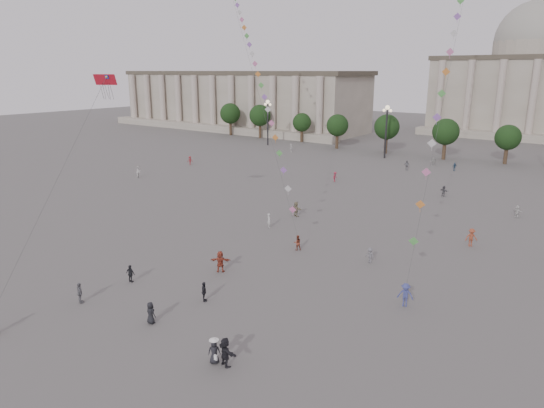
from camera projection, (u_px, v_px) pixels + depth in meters
The scene contains 30 objects.
ground at pixel (181, 309), 36.36m from camera, with size 360.00×360.00×0.00m, color #5C5956.
hall_west at pixel (237, 100), 149.91m from camera, with size 84.00×26.22×17.20m.
hall_central at pixel (529, 82), 132.37m from camera, with size 48.30×34.30×35.50m.
tree_row at pixel (474, 133), 95.17m from camera, with size 137.12×5.12×8.00m.
lamp_post_far_west at pixel (268, 114), 114.43m from camera, with size 2.00×0.90×10.65m.
lamp_post_mid_west at pixel (387, 122), 97.12m from camera, with size 2.00×0.90×10.65m.
person_crowd_0 at pixel (455, 167), 86.33m from camera, with size 0.88×0.37×1.50m, color #3A6183.
person_crowd_1 at pixel (139, 172), 81.03m from camera, with size 0.93×0.73×1.92m, color white.
person_crowd_2 at pixel (190, 161), 91.66m from camera, with size 1.07×0.62×1.66m, color maroon.
person_crowd_3 at pixel (225, 352), 29.12m from camera, with size 1.72×0.55×1.86m, color black.
person_crowd_4 at pixel (433, 162), 91.13m from camera, with size 1.41×0.45×1.52m, color #ADADA9.
person_crowd_6 at pixel (370, 255), 44.89m from camera, with size 0.96×0.55×1.49m, color slate.
person_crowd_7 at pixel (517, 211), 58.89m from camera, with size 1.39×0.44×1.50m, color silver.
person_crowd_8 at pixel (471, 237), 49.07m from camera, with size 1.22×0.70×1.89m, color brown.
person_crowd_10 at pixel (291, 148), 106.47m from camera, with size 0.65×0.43×1.78m, color #B8B9B4.
person_crowd_12 at pixel (444, 191), 68.76m from camera, with size 1.40×0.45×1.51m, color #5D5C61.
person_crowd_13 at pixel (269, 221), 54.92m from camera, with size 0.62×0.41×1.70m, color #BBBBB7.
person_crowd_16 at pixel (407, 165), 86.89m from camera, with size 1.04×0.43×1.77m, color slate.
person_crowd_17 at pixel (335, 177), 77.93m from camera, with size 1.02×0.59×1.58m, color #9B2A3D.
person_crowd_18 at pixel (296, 209), 59.30m from camera, with size 1.70×0.54×1.83m, color #837A5B.
person_crowd_19 at pixel (151, 313), 34.09m from camera, with size 0.79×0.51×1.61m, color black.
tourist_1 at pixel (204, 292), 37.36m from camera, with size 0.93×0.39×1.58m, color black.
tourist_2 at pixel (220, 261), 42.83m from camera, with size 1.80×0.57×1.95m, color #9C3D2A.
tourist_3 at pixel (80, 293), 37.09m from camera, with size 0.97×0.40×1.65m, color slate.
tourist_4 at pixel (131, 274), 40.76m from camera, with size 0.90×0.37×1.53m, color black.
kite_flyer_0 at pixel (297, 243), 48.11m from camera, with size 0.75×0.59×1.55m, color brown.
kite_flyer_1 at pixel (405, 295), 36.55m from camera, with size 1.20×0.69×1.86m, color #394081.
hat_person at pixel (214, 351), 29.42m from camera, with size 0.90×0.87×1.69m.
dragon_kite at pixel (105, 89), 46.78m from camera, with size 5.74×9.12×24.21m.
kite_train_west at pixel (246, 36), 67.90m from camera, with size 39.51×32.68×64.04m.
Camera 1 is at (25.22, -22.30, 17.26)m, focal length 32.00 mm.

